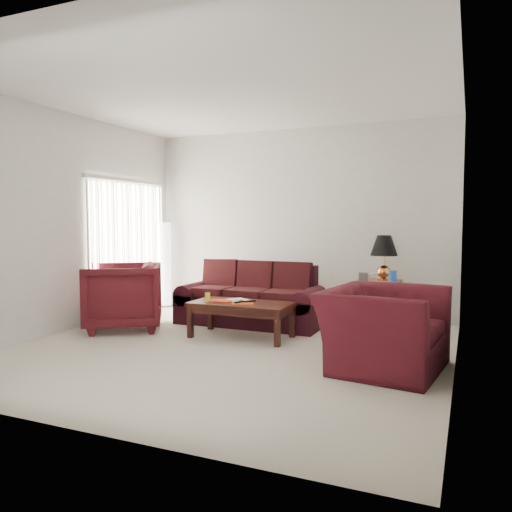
{
  "coord_description": "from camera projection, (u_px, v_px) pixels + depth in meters",
  "views": [
    {
      "loc": [
        2.61,
        -5.21,
        1.51
      ],
      "look_at": [
        0.0,
        0.85,
        1.05
      ],
      "focal_mm": 35.0,
      "sensor_mm": 36.0,
      "label": 1
    }
  ],
  "objects": [
    {
      "name": "floor",
      "position": [
        228.0,
        349.0,
        5.91
      ],
      "size": [
        5.0,
        5.0,
        0.0
      ],
      "primitive_type": "plane",
      "color": "beige",
      "rests_on": "ground"
    },
    {
      "name": "blinds",
      "position": [
        128.0,
        248.0,
        7.98
      ],
      "size": [
        0.1,
        2.0,
        2.16
      ],
      "primitive_type": "cube",
      "color": "silver",
      "rests_on": "ground"
    },
    {
      "name": "sofa",
      "position": [
        250.0,
        295.0,
        7.29
      ],
      "size": [
        2.19,
        1.12,
        0.86
      ],
      "primitive_type": null,
      "rotation": [
        0.0,
        0.0,
        0.1
      ],
      "color": "black",
      "rests_on": "ground"
    },
    {
      "name": "throw_pillow",
      "position": [
        225.0,
        272.0,
        8.18
      ],
      "size": [
        0.45,
        0.34,
        0.42
      ],
      "primitive_type": "cube",
      "rotation": [
        -0.21,
        0.0,
        0.4
      ],
      "color": "black",
      "rests_on": "sofa"
    },
    {
      "name": "end_table",
      "position": [
        378.0,
        303.0,
        7.26
      ],
      "size": [
        0.6,
        0.6,
        0.65
      ],
      "primitive_type": null,
      "rotation": [
        0.0,
        0.0,
        -0.01
      ],
      "color": "brown",
      "rests_on": "ground"
    },
    {
      "name": "table_lamp",
      "position": [
        384.0,
        258.0,
        7.23
      ],
      "size": [
        0.47,
        0.47,
        0.66
      ],
      "primitive_type": null,
      "rotation": [
        0.0,
        0.0,
        0.24
      ],
      "color": "#C1793C",
      "rests_on": "end_table"
    },
    {
      "name": "clock",
      "position": [
        363.0,
        277.0,
        7.16
      ],
      "size": [
        0.14,
        0.09,
        0.13
      ],
      "primitive_type": "cube",
      "rotation": [
        0.0,
        0.0,
        0.31
      ],
      "color": "#B2B2B6",
      "rests_on": "end_table"
    },
    {
      "name": "blue_canister",
      "position": [
        393.0,
        277.0,
        6.95
      ],
      "size": [
        0.11,
        0.11,
        0.17
      ],
      "primitive_type": "cylinder",
      "rotation": [
        0.0,
        0.0,
        -0.02
      ],
      "color": "blue",
      "rests_on": "end_table"
    },
    {
      "name": "picture_frame",
      "position": [
        374.0,
        274.0,
        7.46
      ],
      "size": [
        0.18,
        0.19,
        0.05
      ],
      "primitive_type": "cube",
      "rotation": [
        1.36,
        0.0,
        0.51
      ],
      "color": "silver",
      "rests_on": "end_table"
    },
    {
      "name": "floor_lamp",
      "position": [
        165.0,
        264.0,
        8.79
      ],
      "size": [
        0.3,
        0.3,
        1.51
      ],
      "primitive_type": null,
      "rotation": [
        0.0,
        0.0,
        -0.25
      ],
      "color": "white",
      "rests_on": "ground"
    },
    {
      "name": "armchair_left",
      "position": [
        123.0,
        296.0,
        6.96
      ],
      "size": [
        1.4,
        1.39,
        0.93
      ],
      "primitive_type": "imported",
      "rotation": [
        0.0,
        0.0,
        -1.0
      ],
      "color": "#410F14",
      "rests_on": "ground"
    },
    {
      "name": "armchair_right",
      "position": [
        383.0,
        329.0,
        5.1
      ],
      "size": [
        1.27,
        1.4,
        0.82
      ],
      "primitive_type": "imported",
      "rotation": [
        0.0,
        0.0,
        1.44
      ],
      "color": "#400E17",
      "rests_on": "ground"
    },
    {
      "name": "coffee_table",
      "position": [
        241.0,
        320.0,
        6.48
      ],
      "size": [
        1.39,
        0.83,
        0.46
      ],
      "primitive_type": null,
      "rotation": [
        0.0,
        0.0,
        0.13
      ],
      "color": "black",
      "rests_on": "ground"
    },
    {
      "name": "magazine_red",
      "position": [
        221.0,
        301.0,
        6.53
      ],
      "size": [
        0.31,
        0.25,
        0.02
      ],
      "primitive_type": "cube",
      "rotation": [
        0.0,
        0.0,
        0.12
      ],
      "color": "red",
      "rests_on": "coffee_table"
    },
    {
      "name": "magazine_white",
      "position": [
        239.0,
        300.0,
        6.58
      ],
      "size": [
        0.38,
        0.36,
        0.02
      ],
      "primitive_type": "cube",
      "rotation": [
        0.0,
        0.0,
        -0.6
      ],
      "color": "white",
      "rests_on": "coffee_table"
    },
    {
      "name": "magazine_orange",
      "position": [
        242.0,
        303.0,
        6.34
      ],
      "size": [
        0.33,
        0.3,
        0.02
      ],
      "primitive_type": "cube",
      "rotation": [
        0.0,
        0.0,
        0.45
      ],
      "color": "#CF4918",
      "rests_on": "coffee_table"
    },
    {
      "name": "remote_a",
      "position": [
        239.0,
        302.0,
        6.34
      ],
      "size": [
        0.06,
        0.17,
        0.02
      ],
      "primitive_type": "cube",
      "rotation": [
        0.0,
        0.0,
        -0.09
      ],
      "color": "black",
      "rests_on": "coffee_table"
    },
    {
      "name": "remote_b",
      "position": [
        250.0,
        301.0,
        6.39
      ],
      "size": [
        0.13,
        0.15,
        0.02
      ],
      "primitive_type": "cube",
      "rotation": [
        0.0,
        0.0,
        -0.67
      ],
      "color": "black",
      "rests_on": "coffee_table"
    },
    {
      "name": "yellow_glass",
      "position": [
        208.0,
        297.0,
        6.53
      ],
      "size": [
        0.07,
        0.07,
        0.12
      ],
      "primitive_type": "cylinder",
      "rotation": [
        0.0,
        0.0,
        0.02
      ],
      "color": "yellow",
      "rests_on": "coffee_table"
    }
  ]
}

